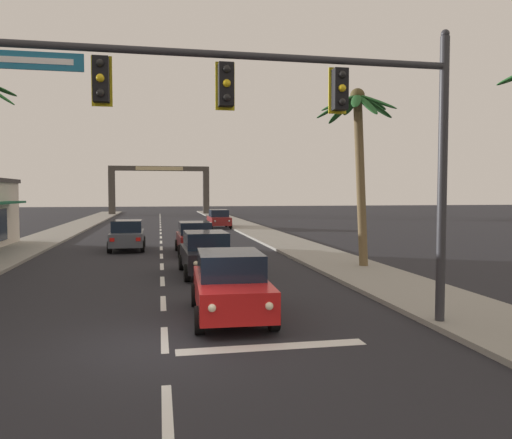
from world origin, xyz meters
name	(u,v)px	position (x,y,z in m)	size (l,w,h in m)	color
ground_plane	(165,345)	(0.00, 0.00, 0.00)	(220.00, 220.00, 0.00)	#232328
sidewalk_right	(286,242)	(7.80, 20.00, 0.07)	(3.20, 110.00, 0.14)	gray
sidewalk_left	(23,248)	(-7.80, 20.00, 0.07)	(3.20, 110.00, 0.14)	gray
lane_markings	(168,246)	(0.41, 19.64, 0.00)	(4.28, 86.56, 0.01)	silver
traffic_signal_mast	(301,112)	(3.03, 0.23, 5.01)	(10.45, 0.41, 7.03)	#2D2D33
sedan_lead_at_stop_bar	(230,284)	(1.70, 2.09, 0.85)	(2.08, 4.50, 1.68)	red
sedan_third_in_queue	(206,253)	(1.71, 8.96, 0.85)	(2.04, 4.49, 1.68)	black
sedan_fifth_in_queue	(195,238)	(1.75, 15.84, 0.85)	(2.00, 4.47, 1.68)	maroon
sedan_oncoming_far	(127,235)	(-1.87, 18.29, 0.85)	(1.99, 4.47, 1.68)	#4C515B
sedan_parked_nearest_kerb	(219,219)	(5.26, 34.82, 0.85)	(1.98, 4.47, 1.68)	maroon
palm_right_second	(359,139)	(8.11, 9.16, 5.45)	(3.55, 3.57, 7.54)	brown
town_gateway_arch	(160,184)	(0.00, 64.77, 4.60)	(14.60, 0.90, 7.17)	#423D38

